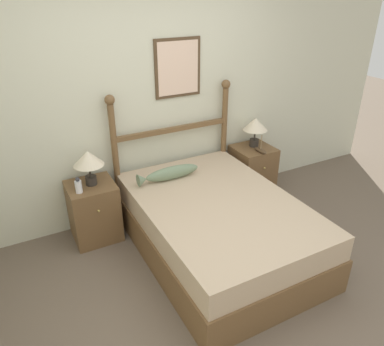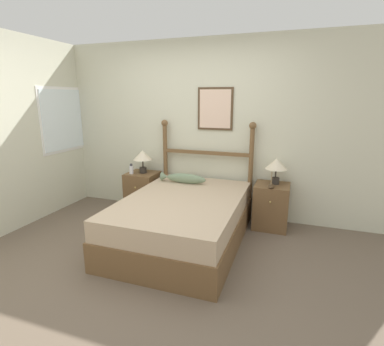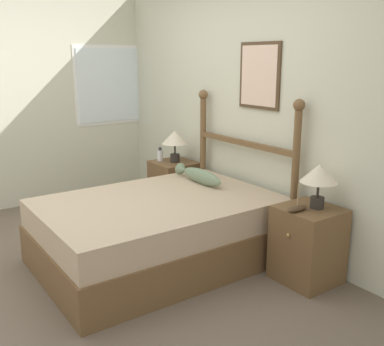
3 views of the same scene
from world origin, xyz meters
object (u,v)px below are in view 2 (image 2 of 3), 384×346
Objects in this scene: nightstand_left at (143,192)px; table_lamp_left at (143,156)px; bottle at (131,169)px; table_lamp_right at (276,165)px; model_boat at (271,186)px; nightstand_right at (271,206)px; bed at (183,220)px; fish_pillow at (183,178)px.

table_lamp_left is at bearing 19.09° from nightstand_left.
table_lamp_left is (0.02, 0.01, 0.56)m from nightstand_left.
bottle is at bearing -141.49° from nightstand_left.
model_boat is (-0.04, -0.18, -0.24)m from table_lamp_right.
nightstand_right is 0.36m from model_boat.
table_lamp_left is 1.67× the size of model_boat.
bottle is at bearing -176.16° from table_lamp_right.
bottle reaches higher than nightstand_right.
table_lamp_left reaches higher than bed.
nightstand_right is at bearing 39.00° from bed.
nightstand_right reaches higher than bed.
table_lamp_left reaches higher than nightstand_right.
fish_pillow is at bearing 111.03° from bed.
nightstand_left is 0.41m from bottle.
table_lamp_right reaches higher than bottle.
bottle is at bearing 178.93° from model_boat.
bottle reaches higher than fish_pillow.
fish_pillow is at bearing -177.40° from model_boat.
table_lamp_right reaches higher than bed.
table_lamp_right is 2.21× the size of bottle.
table_lamp_right is at bearing 10.76° from fish_pillow.
bed is 9.42× the size of model_boat.
bed is 1.22m from model_boat.
fish_pillow reaches higher than bed.
table_lamp_right is 1.28m from fish_pillow.
nightstand_right is 2.12m from bottle.
fish_pillow is (0.87, -0.09, -0.04)m from bottle.
table_lamp_left is 1.95m from model_boat.
bed is at bearing -39.66° from table_lamp_left.
nightstand_right is 0.57m from table_lamp_right.
bottle is at bearing 173.92° from fish_pillow.
nightstand_left is 0.56m from table_lamp_left.
nightstand_left is at bearing -160.91° from table_lamp_left.
nightstand_left is at bearing 175.89° from model_boat.
model_boat is at bearing 2.60° from fish_pillow.
nightstand_left and nightstand_right have the same top height.
table_lamp_right reaches higher than nightstand_left.
model_boat is 0.32× the size of fish_pillow.
bottle is at bearing -143.29° from table_lamp_left.
bed is 1.43m from table_lamp_right.
fish_pillow is (-1.20, -0.05, 0.01)m from model_boat.
nightstand_left is 2.89× the size of model_boat.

